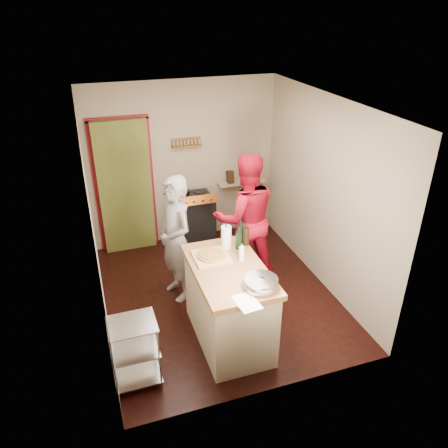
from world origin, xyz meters
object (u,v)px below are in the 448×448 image
(wire_shelving, at_px, (135,350))
(person_red, at_px, (245,218))
(stove, at_px, (194,220))
(island, at_px, (229,303))
(person_stripe, at_px, (176,239))

(wire_shelving, bearing_deg, person_red, 40.63)
(stove, xyz_separation_m, island, (-0.19, -2.29, 0.07))
(island, distance_m, person_red, 1.43)
(person_stripe, distance_m, person_red, 1.04)
(island, bearing_deg, person_stripe, 109.28)
(wire_shelving, distance_m, person_red, 2.42)
(island, relative_size, person_red, 0.78)
(island, relative_size, person_stripe, 0.85)
(wire_shelving, xyz_separation_m, person_red, (1.80, 1.54, 0.49))
(stove, xyz_separation_m, person_stripe, (-0.56, -1.24, 0.41))
(stove, bearing_deg, wire_shelving, -116.85)
(island, bearing_deg, stove, 85.26)
(wire_shelving, relative_size, person_red, 0.43)
(island, height_order, person_red, person_red)
(island, bearing_deg, person_red, 61.48)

